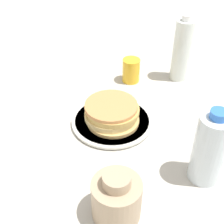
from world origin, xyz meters
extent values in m
plane|color=#BCB7AD|center=(0.00, 0.00, 0.00)|extent=(4.00, 4.00, 0.00)
cylinder|color=silver|center=(0.01, -0.02, 0.01)|extent=(0.22, 0.22, 0.01)
cylinder|color=silver|center=(0.01, -0.02, 0.01)|extent=(0.24, 0.24, 0.01)
cylinder|color=tan|center=(0.02, -0.03, 0.02)|extent=(0.15, 0.15, 0.01)
cylinder|color=#D6B875|center=(0.01, -0.02, 0.03)|extent=(0.15, 0.15, 0.02)
cylinder|color=tan|center=(0.02, -0.02, 0.05)|extent=(0.15, 0.15, 0.02)
cylinder|color=tan|center=(0.01, -0.02, 0.06)|extent=(0.15, 0.15, 0.01)
cylinder|color=yellow|center=(-0.05, 0.22, 0.04)|extent=(0.06, 0.06, 0.08)
cylinder|color=tan|center=(0.18, -0.28, 0.05)|extent=(0.11, 0.11, 0.10)
cylinder|color=tan|center=(0.18, -0.28, 0.11)|extent=(0.06, 0.06, 0.03)
cylinder|color=silver|center=(0.09, 0.32, 0.11)|extent=(0.06, 0.06, 0.21)
cylinder|color=white|center=(0.09, 0.32, 0.22)|extent=(0.03, 0.03, 0.02)
cylinder|color=silver|center=(0.31, -0.08, 0.09)|extent=(0.08, 0.08, 0.18)
cylinder|color=blue|center=(0.31, -0.08, 0.19)|extent=(0.04, 0.04, 0.02)
camera|label=1|loc=(0.37, -0.63, 0.60)|focal=50.00mm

